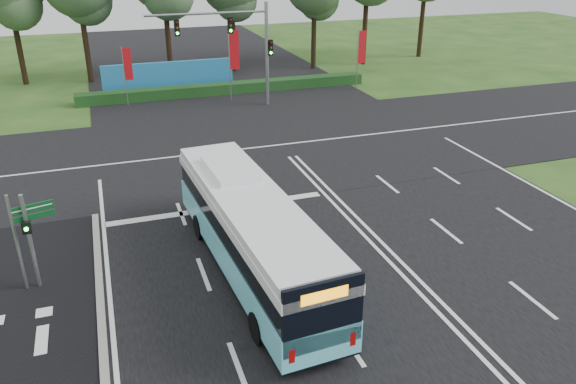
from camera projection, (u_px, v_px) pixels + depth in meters
name	position (u px, v px, depth m)	size (l,w,h in m)	color
ground	(372.00, 245.00, 21.72)	(120.00, 120.00, 0.00)	#224818
road_main	(372.00, 245.00, 21.71)	(20.00, 120.00, 0.04)	black
road_cross	(277.00, 145.00, 32.05)	(120.00, 14.00, 0.05)	black
bike_path	(13.00, 368.00, 15.45)	(5.00, 18.00, 0.06)	black
kerb_strip	(103.00, 349.00, 16.14)	(0.25, 18.00, 0.12)	gray
city_bus	(252.00, 232.00, 19.24)	(3.10, 11.43, 3.24)	#64D7E9
pedestrian_signal	(30.00, 239.00, 18.29)	(0.28, 0.42, 3.46)	gray
street_sign	(25.00, 228.00, 18.19)	(1.34, 0.42, 3.52)	gray
banner_flag_left	(127.00, 68.00, 38.67)	(0.61, 0.06, 4.10)	gray
banner_flag_mid	(233.00, 55.00, 39.65)	(0.76, 0.08, 5.12)	gray
banner_flag_right	(361.00, 51.00, 42.77)	(0.68, 0.10, 4.58)	gray
traffic_light_gantry	(241.00, 39.00, 37.52)	(8.41, 0.28, 7.00)	gray
hedge	(227.00, 88.00, 42.67)	(22.00, 1.20, 0.80)	#163A15
blue_hoarding	(169.00, 76.00, 43.36)	(10.00, 0.30, 2.20)	#2177B5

